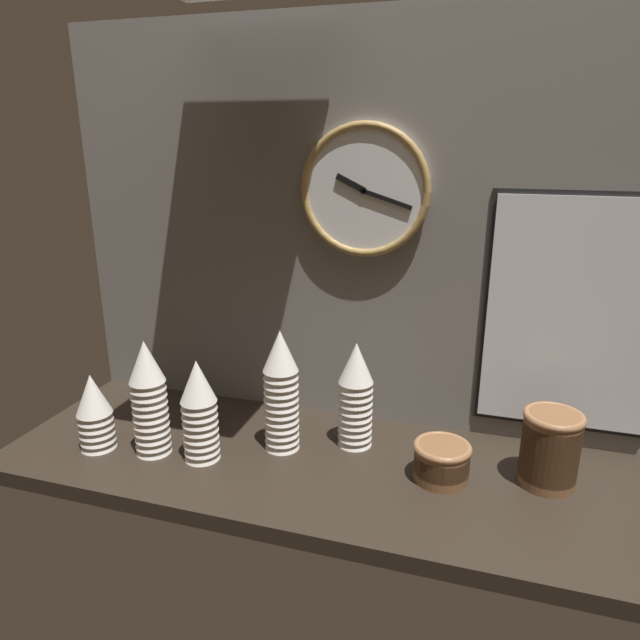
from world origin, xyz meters
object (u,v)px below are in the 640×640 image
bowl_stack_right (442,460)px  bowl_stack_far_right (550,447)px  cup_stack_center_right (356,395)px  wall_clock (364,191)px  cup_stack_center (281,391)px  menu_board (574,317)px  cup_stack_left (149,398)px  cup_stack_far_left (94,412)px  cup_stack_center_left (199,410)px

bowl_stack_right → bowl_stack_far_right: 0.24m
bowl_stack_right → cup_stack_center_right: bearing=157.4°
bowl_stack_right → wall_clock: bearing=136.8°
cup_stack_center → menu_board: size_ratio=0.53×
cup_stack_center → cup_stack_left: (-0.30, -0.12, -0.01)m
cup_stack_far_left → bowl_stack_far_right: 1.10m
cup_stack_center → menu_board: 0.73m
cup_stack_far_left → wall_clock: bearing=30.2°
wall_clock → bowl_stack_far_right: bearing=-20.6°
cup_stack_center → bowl_stack_far_right: (0.63, 0.03, -0.07)m
wall_clock → menu_board: wall_clock is taller
cup_stack_center_left → cup_stack_far_left: bearing=-173.1°
cup_stack_left → wall_clock: 0.74m
bowl_stack_far_right → menu_board: 0.32m
cup_stack_center_right → wall_clock: 0.51m
cup_stack_center_left → bowl_stack_right: 0.58m
menu_board → wall_clock: bearing=-179.0°
cup_stack_far_left → cup_stack_left: size_ratio=0.68×
cup_stack_center_left → menu_board: menu_board is taller
cup_stack_far_left → bowl_stack_right: (0.85, 0.12, -0.05)m
cup_stack_left → menu_board: bearing=19.0°
cup_stack_center_left → bowl_stack_right: (0.57, 0.08, -0.08)m
cup_stack_center_right → cup_stack_center_left: bearing=-152.8°
cup_stack_center_right → bowl_stack_right: (0.23, -0.10, -0.09)m
cup_stack_center_right → menu_board: size_ratio=0.47×
cup_stack_center → wall_clock: 0.54m
cup_stack_center → cup_stack_left: cup_stack_center is taller
cup_stack_center_left → cup_stack_center: (0.17, 0.11, 0.03)m
cup_stack_far_left → cup_stack_center_right: size_ratio=0.72×
bowl_stack_far_right → wall_clock: (-0.48, 0.18, 0.54)m
cup_stack_far_left → bowl_stack_right: 0.86m
cup_stack_center_right → wall_clock: size_ratio=0.84×
bowl_stack_far_right → cup_stack_left: bearing=-171.2°
cup_stack_center_left → bowl_stack_right: size_ratio=1.95×
cup_stack_far_left → menu_board: menu_board is taller
cup_stack_center_left → bowl_stack_far_right: (0.80, 0.14, -0.04)m
cup_stack_center → wall_clock: size_ratio=0.95×
bowl_stack_far_right → cup_stack_center: bearing=-177.4°
cup_stack_left → bowl_stack_right: 0.72m
bowl_stack_far_right → wall_clock: bearing=159.4°
cup_stack_far_left → wall_clock: size_ratio=0.61×
cup_stack_center_left → cup_stack_far_left: 0.28m
cup_stack_center → cup_stack_center_right: bearing=22.3°
cup_stack_center_right → bowl_stack_far_right: size_ratio=1.57×
cup_stack_center → bowl_stack_right: bearing=-3.5°
cup_stack_far_left → menu_board: 1.20m
menu_board → cup_stack_far_left: bearing=-162.2°
bowl_stack_far_right → menu_board: (0.04, 0.19, 0.25)m
cup_stack_center_left → wall_clock: wall_clock is taller
bowl_stack_far_right → wall_clock: wall_clock is taller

